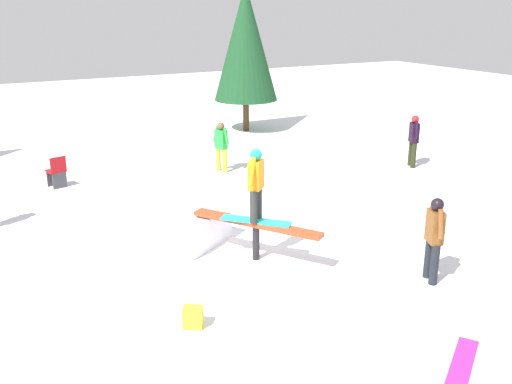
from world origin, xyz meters
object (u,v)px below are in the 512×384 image
Objects in this scene: main_rider_on_rail at (256,186)px; folding_chair at (57,173)px; rail_feature at (256,227)px; bystander_black at (414,138)px; loose_snowboard_white at (149,177)px; pine_tree_near at (246,43)px; bystander_brown at (434,235)px; backpack_on_snow at (193,317)px; loose_snowboard_magenta at (462,362)px; bystander_green at (221,144)px.

main_rider_on_rail is 7.21m from folding_chair.
rail_feature is 0.84m from main_rider_on_rail.
rail_feature is at bearing 141.54° from bystander_black.
pine_tree_near reaches higher than loose_snowboard_white.
bystander_brown is 4.48m from backpack_on_snow.
loose_snowboard_magenta is 3.99m from backpack_on_snow.
bystander_black reaches higher than loose_snowboard_white.
backpack_on_snow is at bearing 105.70° from bystander_brown.
backpack_on_snow is at bearing -82.33° from rail_feature.
bystander_green is 1.09× the size of loose_snowboard_white.
loose_snowboard_magenta is 0.94× the size of loose_snowboard_white.
bystander_brown is at bearing 162.61° from bystander_green.
bystander_brown is (2.30, 2.35, -0.63)m from main_rider_on_rail.
rail_feature is 4.53m from loose_snowboard_magenta.
backpack_on_snow is (-2.66, -2.97, 0.16)m from loose_snowboard_magenta.
bystander_brown is 1.16× the size of loose_snowboard_white.
bystander_green is 0.93× the size of bystander_black.
loose_snowboard_white is 0.25× the size of pine_tree_near.
rail_feature is 1.65× the size of bystander_green.
bystander_black reaches higher than folding_chair.
bystander_green reaches higher than loose_snowboard_magenta.
loose_snowboard_magenta is (8.04, -6.47, -0.88)m from bystander_black.
main_rider_on_rail is 4.73m from loose_snowboard_magenta.
bystander_brown is at bearing 104.01° from folding_chair.
loose_snowboard_white is at bearing 61.32° from loose_snowboard_magenta.
loose_snowboard_magenta is 10.74m from loose_snowboard_white.
loose_snowboard_magenta is at bearing -20.58° from rail_feature.
loose_snowboard_white is 7.77m from pine_tree_near.
bystander_brown reaches higher than backpack_on_snow.
folding_chair is 0.16× the size of pine_tree_near.
bystander_black is (2.27, 5.40, 0.06)m from bystander_green.
bystander_brown reaches higher than rail_feature.
bystander_black is 7.81m from bystander_brown.
bystander_brown is 13.58m from pine_tree_near.
backpack_on_snow is at bearing -49.08° from loose_snowboard_white.
bystander_green is 5.86m from bystander_black.
pine_tree_near is (-12.45, 7.34, 3.21)m from backpack_on_snow.
bystander_black is 1.01× the size of bystander_brown.
backpack_on_snow is 14.80m from pine_tree_near.
loose_snowboard_white is (-8.60, -2.48, -0.88)m from bystander_brown.
main_rider_on_rail is at bearing 141.54° from bystander_black.
bystander_green is at bearing 25.50° from bystander_brown.
bystander_brown is (2.30, 2.35, 0.21)m from rail_feature.
bystander_green is 1.69× the size of folding_chair.
loose_snowboard_white is at bearing -50.90° from pine_tree_near.
backpack_on_snow is at bearing -93.32° from main_rider_on_rail.
backpack_on_snow is at bearing 132.37° from bystander_green.
bystander_black is 1.81× the size of folding_chair.
bystander_brown is 10.22m from folding_chair.
backpack_on_snow is (8.36, 0.56, -0.24)m from folding_chair.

